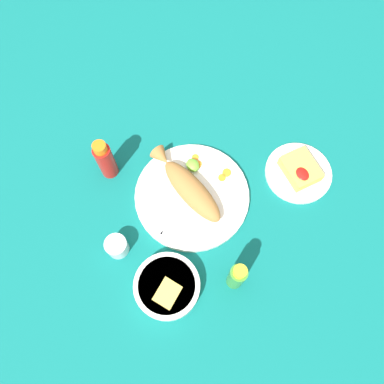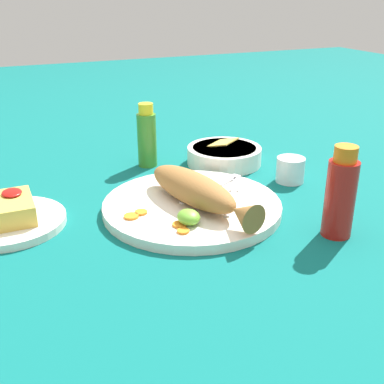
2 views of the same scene
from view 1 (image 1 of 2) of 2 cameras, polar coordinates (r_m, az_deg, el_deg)
ground_plane at (r=1.10m, az=0.00°, el=-0.75°), size 4.00×4.00×0.00m
main_plate at (r=1.10m, az=0.00°, el=-0.58°), size 0.33×0.33×0.02m
fried_fish at (r=1.07m, az=-0.58°, el=0.83°), size 0.29×0.12×0.06m
fork_near at (r=1.06m, az=-2.37°, el=-4.04°), size 0.10×0.17×0.00m
fork_far at (r=1.07m, az=-4.22°, el=-2.37°), size 0.16×0.12×0.00m
carrot_slice_near at (r=1.12m, az=5.31°, el=2.96°), size 0.03×0.03×0.00m
carrot_slice_mid at (r=1.11m, az=4.58°, el=2.19°), size 0.02×0.02×0.00m
carrot_slice_far at (r=1.13m, az=0.88°, el=4.26°), size 0.02×0.02×0.00m
carrot_slice_extra at (r=1.14m, az=0.49°, el=5.30°), size 0.02×0.02×0.00m
lime_wedge_main at (r=1.11m, az=0.11°, el=4.12°), size 0.04×0.04×0.02m
hot_sauce_bottle_red at (r=1.10m, az=-13.07°, el=4.79°), size 0.05×0.05×0.16m
hot_sauce_bottle_green at (r=0.98m, az=6.86°, el=-12.65°), size 0.04×0.04×0.15m
salt_cup at (r=1.05m, az=-11.34°, el=-8.16°), size 0.06×0.06×0.05m
side_plate_fries at (r=1.17m, az=15.88°, el=2.84°), size 0.20×0.20×0.01m
fries_pile at (r=1.15m, az=16.20°, el=3.34°), size 0.11×0.09×0.04m
guacamole_bowl at (r=1.02m, az=-3.82°, el=-14.12°), size 0.17×0.17×0.05m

